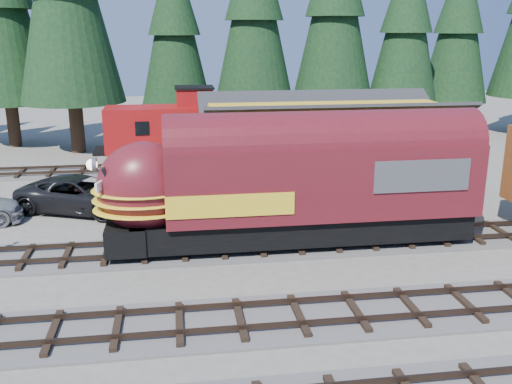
{
  "coord_description": "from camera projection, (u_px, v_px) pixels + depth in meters",
  "views": [
    {
      "loc": [
        -7.76,
        -17.25,
        8.48
      ],
      "look_at": [
        -4.63,
        4.0,
        2.34
      ],
      "focal_mm": 40.0,
      "sensor_mm": 36.0,
      "label": 1
    }
  ],
  "objects": [
    {
      "name": "ground",
      "position": [
        404.0,
        283.0,
        19.83
      ],
      "size": [
        120.0,
        120.0,
        0.0
      ],
      "primitive_type": "plane",
      "color": "#6B665B",
      "rests_on": "ground"
    },
    {
      "name": "track_spur",
      "position": [
        138.0,
        170.0,
        35.53
      ],
      "size": [
        32.0,
        3.2,
        0.33
      ],
      "color": "#4C4947",
      "rests_on": "ground"
    },
    {
      "name": "depot",
      "position": [
        327.0,
        142.0,
        29.0
      ],
      "size": [
        12.8,
        7.0,
        5.3
      ],
      "color": "gold",
      "rests_on": "ground"
    },
    {
      "name": "conifer_backdrop",
      "position": [
        337.0,
        7.0,
        41.37
      ],
      "size": [
        80.03,
        22.98,
        17.32
      ],
      "color": "black",
      "rests_on": "ground"
    },
    {
      "name": "locomotive",
      "position": [
        283.0,
        189.0,
        22.47
      ],
      "size": [
        15.2,
        3.02,
        4.13
      ],
      "color": "black",
      "rests_on": "ground"
    },
    {
      "name": "caboose",
      "position": [
        182.0,
        132.0,
        35.29
      ],
      "size": [
        9.06,
        2.63,
        4.71
      ],
      "color": "black",
      "rests_on": "ground"
    },
    {
      "name": "pickup_truck_a",
      "position": [
        82.0,
        195.0,
        27.34
      ],
      "size": [
        6.75,
        4.95,
        1.7
      ],
      "primitive_type": "imported",
      "rotation": [
        0.0,
        0.0,
        1.18
      ],
      "color": "black",
      "rests_on": "ground"
    }
  ]
}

